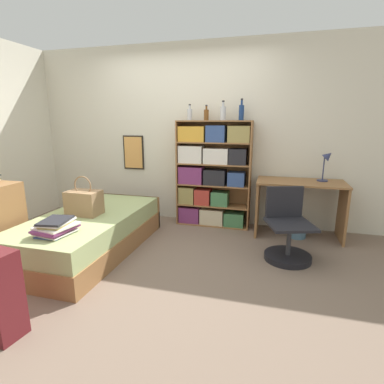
# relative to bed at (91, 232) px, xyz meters

# --- Properties ---
(ground_plane) EXTENTS (14.00, 14.00, 0.00)m
(ground_plane) POSITION_rel_bed_xyz_m (0.73, -0.02, -0.22)
(ground_plane) COLOR #756051
(wall_back) EXTENTS (10.00, 0.09, 2.60)m
(wall_back) POSITION_rel_bed_xyz_m (0.72, 1.47, 1.08)
(wall_back) COLOR beige
(wall_back) RESTS_ON ground_plane
(bed) EXTENTS (1.00, 1.95, 0.45)m
(bed) POSITION_rel_bed_xyz_m (0.00, 0.00, 0.00)
(bed) COLOR olive
(bed) RESTS_ON ground_plane
(handbag) EXTENTS (0.37, 0.25, 0.45)m
(handbag) POSITION_rel_bed_xyz_m (-0.04, -0.03, 0.37)
(handbag) COLOR #93704C
(handbag) RESTS_ON bed
(book_stack_on_bed) EXTENTS (0.35, 0.39, 0.15)m
(book_stack_on_bed) POSITION_rel_bed_xyz_m (0.07, -0.64, 0.30)
(book_stack_on_bed) COLOR #334C84
(book_stack_on_bed) RESTS_ON bed
(bookcase) EXTENTS (1.06, 0.28, 1.52)m
(bookcase) POSITION_rel_bed_xyz_m (1.18, 1.27, 0.53)
(bookcase) COLOR olive
(bookcase) RESTS_ON ground_plane
(bottle_green) EXTENTS (0.07, 0.07, 0.22)m
(bottle_green) POSITION_rel_bed_xyz_m (0.86, 1.29, 1.38)
(bottle_green) COLOR #B7BCC1
(bottle_green) RESTS_ON bookcase
(bottle_brown) EXTENTS (0.07, 0.07, 0.21)m
(bottle_brown) POSITION_rel_bed_xyz_m (1.09, 1.32, 1.37)
(bottle_brown) COLOR brown
(bottle_brown) RESTS_ON bookcase
(bottle_clear) EXTENTS (0.08, 0.08, 0.26)m
(bottle_clear) POSITION_rel_bed_xyz_m (1.34, 1.28, 1.39)
(bottle_clear) COLOR #B7BCC1
(bottle_clear) RESTS_ON bookcase
(bottle_blue) EXTENTS (0.07, 0.07, 0.29)m
(bottle_blue) POSITION_rel_bed_xyz_m (1.58, 1.32, 1.40)
(bottle_blue) COLOR navy
(bottle_blue) RESTS_ON bookcase
(desk) EXTENTS (1.11, 0.56, 0.75)m
(desk) POSITION_rel_bed_xyz_m (2.40, 1.14, 0.29)
(desk) COLOR olive
(desk) RESTS_ON ground_plane
(desk_lamp) EXTENTS (0.18, 0.14, 0.41)m
(desk_lamp) POSITION_rel_bed_xyz_m (2.70, 1.23, 0.79)
(desk_lamp) COLOR navy
(desk_lamp) RESTS_ON desk
(desk_chair) EXTENTS (0.59, 0.59, 0.79)m
(desk_chair) POSITION_rel_bed_xyz_m (2.24, 0.40, 0.02)
(desk_chair) COLOR black
(desk_chair) RESTS_ON ground_plane
(waste_bin) EXTENTS (0.23, 0.23, 0.24)m
(waste_bin) POSITION_rel_bed_xyz_m (2.40, 1.08, -0.10)
(waste_bin) COLOR slate
(waste_bin) RESTS_ON ground_plane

